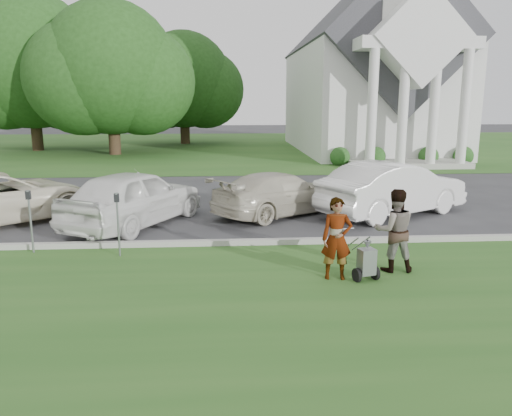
{
  "coord_description": "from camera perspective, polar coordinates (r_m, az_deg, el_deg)",
  "views": [
    {
      "loc": [
        -0.91,
        -11.33,
        3.54
      ],
      "look_at": [
        -0.17,
        0.0,
        1.07
      ],
      "focal_mm": 35.0,
      "sensor_mm": 36.0,
      "label": 1
    }
  ],
  "objects": [
    {
      "name": "grass_strip",
      "position": [
        9.1,
        2.34,
        -10.58
      ],
      "size": [
        80.0,
        7.0,
        0.01
      ],
      "primitive_type": "cube",
      "color": "#26531C",
      "rests_on": "ground"
    },
    {
      "name": "person_right",
      "position": [
        10.75,
        15.52,
        -2.55
      ],
      "size": [
        0.88,
        0.7,
        1.74
      ],
      "primitive_type": "imported",
      "rotation": [
        0.0,
        0.0,
        3.09
      ],
      "color": "#999999",
      "rests_on": "ground"
    },
    {
      "name": "car_d",
      "position": [
        16.07,
        15.39,
        2.16
      ],
      "size": [
        5.28,
        4.03,
        1.67
      ],
      "primitive_type": "imported",
      "rotation": [
        0.0,
        0.0,
        2.09
      ],
      "color": "silver",
      "rests_on": "ground"
    },
    {
      "name": "curb",
      "position": [
        12.41,
        0.61,
        -3.92
      ],
      "size": [
        80.0,
        0.18,
        0.15
      ],
      "primitive_type": "cube",
      "color": "#9E9E93",
      "rests_on": "ground"
    },
    {
      "name": "person_left",
      "position": [
        10.03,
        9.21,
        -3.57
      ],
      "size": [
        0.64,
        0.46,
        1.65
      ],
      "primitive_type": "imported",
      "rotation": [
        0.0,
        0.0,
        -0.11
      ],
      "color": "#999999",
      "rests_on": "ground"
    },
    {
      "name": "tree_far",
      "position": [
        38.67,
        -24.37,
        14.43
      ],
      "size": [
        11.64,
        9.2,
        10.73
      ],
      "color": "#332316",
      "rests_on": "ground"
    },
    {
      "name": "tree_left",
      "position": [
        34.11,
        -16.3,
        14.46
      ],
      "size": [
        10.63,
        8.4,
        9.71
      ],
      "color": "#332316",
      "rests_on": "ground"
    },
    {
      "name": "church_lawn",
      "position": [
        38.51,
        -2.41,
        7.02
      ],
      "size": [
        80.0,
        30.0,
        0.01
      ],
      "primitive_type": "cube",
      "color": "#26531C",
      "rests_on": "ground"
    },
    {
      "name": "striping_cart",
      "position": [
        10.17,
        12.48,
        -6.08
      ],
      "size": [
        0.63,
        1.03,
        0.89
      ],
      "rotation": [
        0.0,
        0.0,
        0.27
      ],
      "color": "black",
      "rests_on": "ground"
    },
    {
      "name": "ground",
      "position": [
        11.91,
        0.81,
        -5.0
      ],
      "size": [
        120.0,
        120.0,
        0.0
      ],
      "primitive_type": "plane",
      "color": "#333335",
      "rests_on": "ground"
    },
    {
      "name": "car_b",
      "position": [
        14.6,
        -13.76,
        1.2
      ],
      "size": [
        3.98,
        5.15,
        1.64
      ],
      "primitive_type": "imported",
      "rotation": [
        0.0,
        0.0,
        2.65
      ],
      "color": "white",
      "rests_on": "ground"
    },
    {
      "name": "parking_meter_far",
      "position": [
        12.68,
        -24.42,
        -0.61
      ],
      "size": [
        0.11,
        0.1,
        1.51
      ],
      "color": "gray",
      "rests_on": "ground"
    },
    {
      "name": "tree_back",
      "position": [
        41.45,
        -8.29,
        13.82
      ],
      "size": [
        9.61,
        7.6,
        8.89
      ],
      "color": "#332316",
      "rests_on": "ground"
    },
    {
      "name": "car_c",
      "position": [
        15.61,
        2.77,
        1.67
      ],
      "size": [
        4.81,
        4.16,
        1.33
      ],
      "primitive_type": "imported",
      "rotation": [
        0.0,
        0.0,
        2.19
      ],
      "color": "beige",
      "rests_on": "ground"
    },
    {
      "name": "parking_meter_near",
      "position": [
        11.72,
        -15.53,
        -0.98
      ],
      "size": [
        0.11,
        0.1,
        1.49
      ],
      "color": "gray",
      "rests_on": "ground"
    },
    {
      "name": "church",
      "position": [
        35.93,
        12.76,
        15.84
      ],
      "size": [
        9.19,
        19.0,
        24.1
      ],
      "color": "white",
      "rests_on": "ground"
    }
  ]
}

